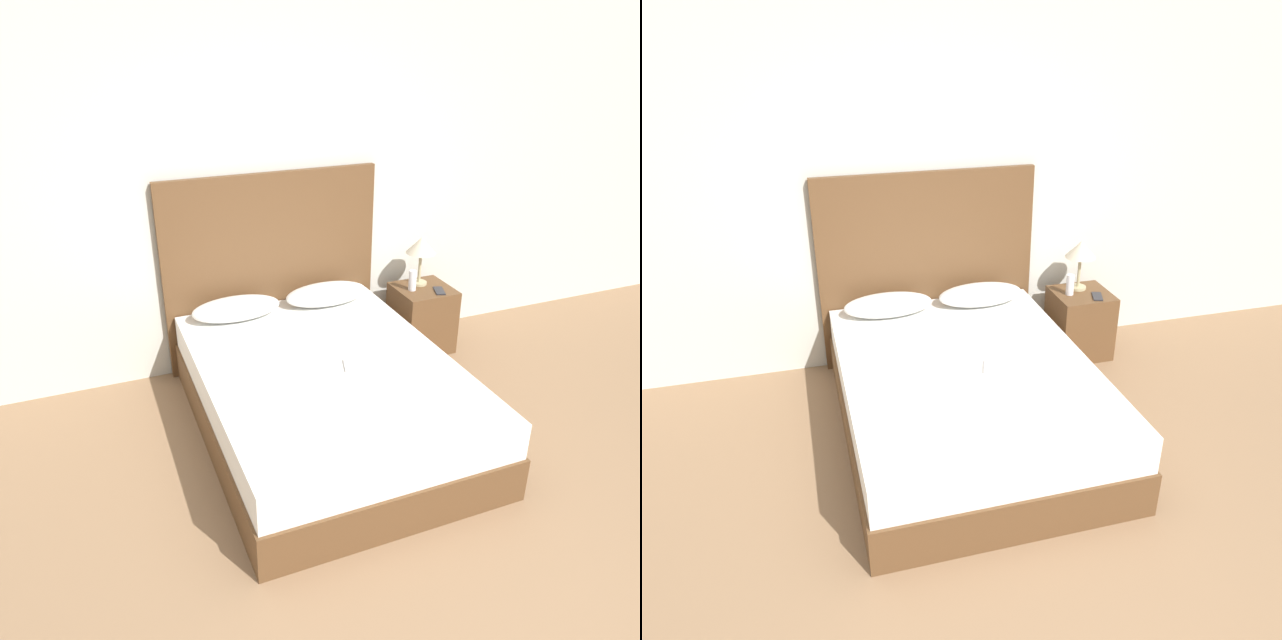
{
  "view_description": "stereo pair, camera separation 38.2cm",
  "coord_description": "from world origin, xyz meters",
  "views": [
    {
      "loc": [
        -1.32,
        -1.45,
        2.42
      ],
      "look_at": [
        -0.03,
        1.75,
        0.75
      ],
      "focal_mm": 35.0,
      "sensor_mm": 36.0,
      "label": 1
    },
    {
      "loc": [
        -0.96,
        -1.57,
        2.42
      ],
      "look_at": [
        -0.03,
        1.75,
        0.75
      ],
      "focal_mm": 35.0,
      "sensor_mm": 36.0,
      "label": 2
    }
  ],
  "objects": [
    {
      "name": "ground_plane",
      "position": [
        0.0,
        0.0,
        0.0
      ],
      "size": [
        16.0,
        16.0,
        0.0
      ],
      "primitive_type": "plane",
      "color": "#8C6B4C"
    },
    {
      "name": "phone_on_bed",
      "position": [
        0.09,
        1.55,
        0.5
      ],
      "size": [
        0.11,
        0.16,
        0.01
      ],
      "color": "#B7B7BC",
      "rests_on": "bed"
    },
    {
      "name": "pillow_right",
      "position": [
        0.31,
        2.47,
        0.57
      ],
      "size": [
        0.63,
        0.3,
        0.15
      ],
      "color": "white",
      "rests_on": "bed"
    },
    {
      "name": "table_lamp",
      "position": [
        1.11,
        2.5,
        0.82
      ],
      "size": [
        0.23,
        0.23,
        0.39
      ],
      "color": "tan",
      "rests_on": "nightstand"
    },
    {
      "name": "bed",
      "position": [
        -0.03,
        1.64,
        0.25
      ],
      "size": [
        1.54,
        2.05,
        0.5
      ],
      "color": "brown",
      "rests_on": "ground_plane"
    },
    {
      "name": "wall_back",
      "position": [
        0.0,
        2.77,
        1.35
      ],
      "size": [
        10.0,
        0.06,
        2.7
      ],
      "color": "silver",
      "rests_on": "ground_plane"
    },
    {
      "name": "phone_on_nightstand",
      "position": [
        1.19,
        2.31,
        0.52
      ],
      "size": [
        0.12,
        0.16,
        0.01
      ],
      "color": "#232328",
      "rests_on": "nightstand"
    },
    {
      "name": "pillow_left",
      "position": [
        -0.38,
        2.47,
        0.57
      ],
      "size": [
        0.63,
        0.3,
        0.15
      ],
      "color": "white",
      "rests_on": "bed"
    },
    {
      "name": "headboard",
      "position": [
        -0.03,
        2.69,
        0.73
      ],
      "size": [
        1.61,
        0.05,
        1.46
      ],
      "color": "brown",
      "rests_on": "ground_plane"
    },
    {
      "name": "nightstand",
      "position": [
        1.11,
        2.41,
        0.26
      ],
      "size": [
        0.43,
        0.42,
        0.52
      ],
      "color": "brown",
      "rests_on": "ground_plane"
    },
    {
      "name": "toiletry_bottle",
      "position": [
        1.01,
        2.41,
        0.6
      ],
      "size": [
        0.06,
        0.06,
        0.16
      ],
      "color": "silver",
      "rests_on": "nightstand"
    }
  ]
}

